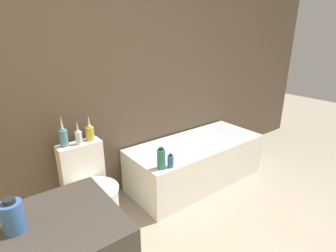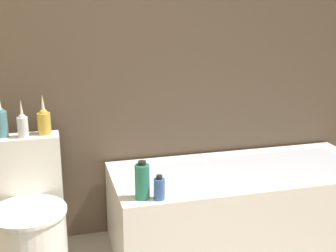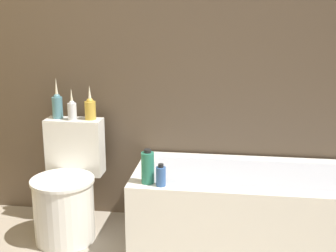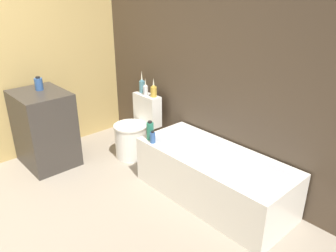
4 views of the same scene
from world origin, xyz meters
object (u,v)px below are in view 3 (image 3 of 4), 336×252
at_px(vase_bronze, 90,108).
at_px(shampoo_bottle_tall, 148,167).
at_px(bathtub, 261,210).
at_px(shampoo_bottle_short, 161,176).
at_px(vase_gold, 57,105).
at_px(toilet, 67,192).
at_px(vase_silver, 72,109).

bearing_deg(vase_bronze, shampoo_bottle_tall, -43.51).
xyz_separation_m(bathtub, shampoo_bottle_short, (-0.59, -0.28, 0.30)).
height_order(bathtub, vase_gold, vase_gold).
height_order(toilet, shampoo_bottle_short, toilet).
bearing_deg(toilet, shampoo_bottle_tall, -21.57).
distance_m(bathtub, vase_silver, 1.39).
xyz_separation_m(toilet, vase_bronze, (0.12, 0.21, 0.53)).
relative_size(vase_gold, vase_silver, 1.27).
relative_size(bathtub, vase_silver, 7.33).
bearing_deg(vase_gold, vase_bronze, -0.92).
xyz_separation_m(vase_silver, vase_bronze, (0.12, 0.03, 0.01)).
xyz_separation_m(vase_gold, shampoo_bottle_short, (0.78, -0.48, -0.29)).
distance_m(toilet, vase_bronze, 0.58).
distance_m(bathtub, vase_bronze, 1.30).
distance_m(shampoo_bottle_tall, shampoo_bottle_short, 0.10).
distance_m(vase_gold, vase_silver, 0.12).
distance_m(vase_silver, shampoo_bottle_short, 0.85).
height_order(vase_gold, vase_bronze, vase_gold).
distance_m(vase_gold, shampoo_bottle_tall, 0.87).
bearing_deg(shampoo_bottle_tall, vase_silver, 144.71).
distance_m(toilet, vase_gold, 0.59).
bearing_deg(vase_silver, shampoo_bottle_tall, -35.29).
bearing_deg(shampoo_bottle_short, vase_gold, 148.29).
bearing_deg(vase_silver, bathtub, -7.71).
height_order(toilet, vase_silver, vase_silver).
relative_size(vase_bronze, shampoo_bottle_short, 1.76).
xyz_separation_m(toilet, vase_silver, (-0.00, 0.18, 0.52)).
relative_size(vase_gold, shampoo_bottle_tall, 1.34).
bearing_deg(toilet, vase_gold, 117.81).
distance_m(bathtub, shampoo_bottle_short, 0.72).
bearing_deg(bathtub, vase_silver, 172.29).
height_order(vase_bronze, shampoo_bottle_short, vase_bronze).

